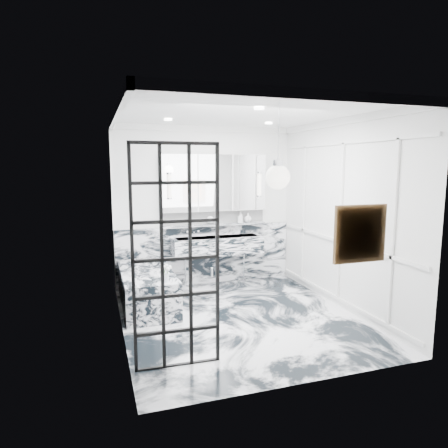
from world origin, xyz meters
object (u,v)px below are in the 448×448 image
object	(u,v)px
trough_sink	(217,245)
bathtub	(147,288)
crittall_door	(176,259)
mirror_cabinet	(214,183)

from	to	relation	value
trough_sink	bathtub	bearing A→B (deg)	-153.52
crittall_door	trough_sink	size ratio (longest dim) A/B	1.46
crittall_door	mirror_cabinet	xyz separation A→B (m)	(1.25, 2.79, 0.65)
mirror_cabinet	bathtub	size ratio (longest dim) A/B	1.15
trough_sink	bathtub	xyz separation A→B (m)	(-1.33, -0.66, -0.45)
crittall_door	bathtub	world-z (taller)	crittall_door
mirror_cabinet	bathtub	distance (m)	2.20
trough_sink	mirror_cabinet	bearing A→B (deg)	90.00
crittall_door	trough_sink	bearing A→B (deg)	66.21
trough_sink	bathtub	size ratio (longest dim) A/B	0.97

